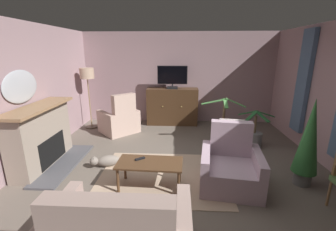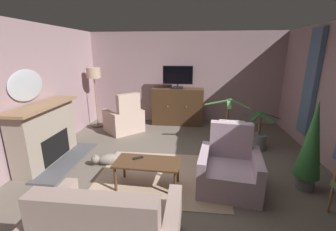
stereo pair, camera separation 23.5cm
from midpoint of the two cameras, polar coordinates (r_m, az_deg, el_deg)
ground_plane at (r=4.29m, az=0.55°, el=-14.74°), size 6.32×7.14×0.04m
wall_back at (r=7.05m, az=1.72°, el=9.35°), size 6.32×0.10×2.71m
wall_left at (r=4.86m, az=-36.25°, el=3.21°), size 0.10×7.14×2.71m
curtain_panel_far at (r=5.90m, az=29.87°, el=7.28°), size 0.10×0.44×2.28m
rug_central at (r=4.21m, az=-2.91°, el=-14.95°), size 2.26×1.78×0.01m
fireplace at (r=5.04m, az=-30.19°, el=-4.83°), size 0.86×1.73×1.19m
wall_mirror_oval at (r=4.97m, az=-34.19°, el=6.02°), size 0.06×0.93×0.59m
tv_cabinet at (r=6.86m, az=0.10°, el=2.11°), size 1.51×0.52×1.09m
television at (r=6.65m, az=0.09°, el=9.73°), size 0.86×0.20×0.66m
coffee_table at (r=3.75m, az=-6.43°, el=-12.31°), size 1.07×0.55×0.45m
tv_remote at (r=3.83m, az=-8.83°, el=-10.69°), size 0.17×0.14×0.02m
armchair_in_far_corner at (r=3.94m, az=13.73°, el=-12.56°), size 1.06×1.03×1.04m
armchair_beside_cabinet at (r=6.34m, az=-13.06°, el=-1.25°), size 1.22×1.21×1.10m
potted_plant_on_hearth_side at (r=4.24m, az=30.57°, el=-5.35°), size 0.39×0.39×1.48m
potted_plant_tall_palm_by_window at (r=5.55m, az=12.34°, el=-4.40°), size 1.00×0.87×1.13m
potted_plant_leafy_by_curtain at (r=5.59m, az=19.62°, el=-5.31°), size 0.79×0.79×0.88m
cat at (r=4.67m, az=-16.71°, el=-10.87°), size 0.75×0.34×0.24m
floor_lamp at (r=6.77m, az=-20.54°, el=8.41°), size 0.38×0.38×1.72m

